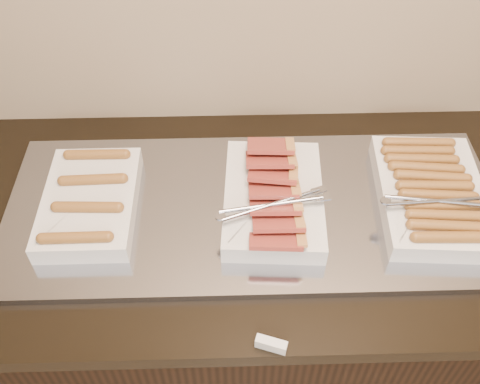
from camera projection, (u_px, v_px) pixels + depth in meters
name	position (u px, v px, depth m)	size (l,w,h in m)	color
counter	(260.00, 305.00, 1.64)	(2.06, 0.76, 0.90)	black
warming_tray	(254.00, 208.00, 1.30)	(1.20, 0.50, 0.02)	#9799A5
dish_left	(90.00, 201.00, 1.27)	(0.22, 0.32, 0.07)	silver
dish_center	(273.00, 197.00, 1.27)	(0.27, 0.37, 0.09)	silver
dish_right	(432.00, 194.00, 1.28)	(0.28, 0.38, 0.08)	silver
label_holder	(271.00, 344.00, 1.06)	(0.06, 0.02, 0.03)	silver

